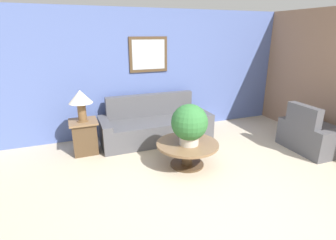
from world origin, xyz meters
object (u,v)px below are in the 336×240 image
couch_main (155,126)px  coffee_table (187,149)px  table_lamp (81,99)px  armchair (313,135)px  side_table (85,136)px  potted_plant_on_table (189,124)px

couch_main → coffee_table: 1.28m
couch_main → table_lamp: (-1.41, -0.13, 0.73)m
armchair → side_table: (-4.04, 1.43, 0.03)m
table_lamp → potted_plant_on_table: bearing=-37.7°
coffee_table → table_lamp: (-1.55, 1.14, 0.72)m
side_table → coffee_table: bearing=-36.4°
potted_plant_on_table → table_lamp: bearing=142.3°
side_table → table_lamp: size_ratio=1.10×
potted_plant_on_table → armchair: bearing=-5.5°
side_table → potted_plant_on_table: 2.00m
armchair → side_table: armchair is taller
armchair → table_lamp: 4.35m
table_lamp → potted_plant_on_table: (1.54, -1.20, -0.26)m
potted_plant_on_table → coffee_table: bearing=88.8°
table_lamp → couch_main: bearing=5.4°
coffee_table → table_lamp: table_lamp is taller
coffee_table → potted_plant_on_table: (-0.00, -0.06, 0.46)m
couch_main → armchair: size_ratio=2.13×
armchair → coffee_table: armchair is taller
side_table → potted_plant_on_table: (1.54, -1.20, 0.44)m
side_table → table_lamp: table_lamp is taller
armchair → table_lamp: size_ratio=1.87×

